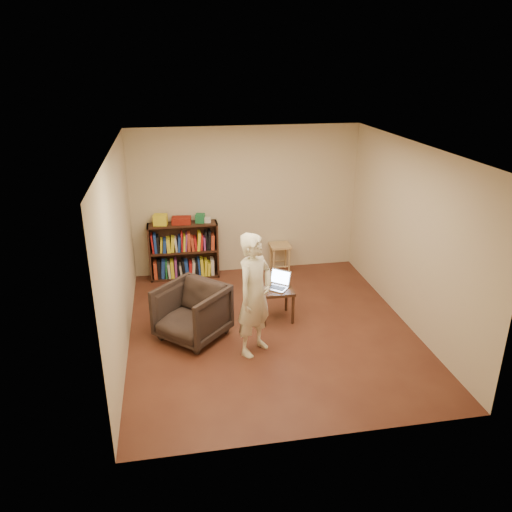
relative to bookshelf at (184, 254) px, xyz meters
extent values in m
plane|color=#482017|center=(1.13, -2.09, -0.44)|extent=(4.50, 4.50, 0.00)
plane|color=silver|center=(1.13, -2.09, 2.16)|extent=(4.50, 4.50, 0.00)
plane|color=beige|center=(1.13, 0.16, 0.86)|extent=(4.00, 0.00, 4.00)
plane|color=beige|center=(-0.87, -2.09, 0.86)|extent=(0.00, 4.50, 4.50)
plane|color=beige|center=(3.13, -2.09, 0.86)|extent=(0.00, 4.50, 4.50)
cube|color=black|center=(-0.58, -0.01, 0.06)|extent=(0.03, 0.30, 1.00)
cube|color=black|center=(0.59, -0.01, 0.06)|extent=(0.03, 0.30, 1.00)
cube|color=black|center=(0.00, 0.13, 0.06)|extent=(1.20, 0.02, 1.00)
cube|color=black|center=(0.00, -0.01, -0.42)|extent=(1.20, 0.30, 0.03)
cube|color=black|center=(0.00, -0.01, 0.06)|extent=(1.14, 0.30, 0.03)
cube|color=black|center=(0.00, -0.01, 0.55)|extent=(1.20, 0.30, 0.03)
cube|color=yellow|center=(-0.36, -0.02, 0.65)|extent=(0.25, 0.20, 0.18)
cube|color=maroon|center=(-0.01, 0.00, 0.61)|extent=(0.34, 0.27, 0.11)
cube|color=#1D6F3C|center=(0.31, 0.00, 0.64)|extent=(0.18, 0.18, 0.15)
cube|color=silver|center=(0.44, -0.02, 0.60)|extent=(0.12, 0.12, 0.08)
cube|color=tan|center=(1.72, -0.06, 0.06)|extent=(0.36, 0.36, 0.04)
cylinder|color=tan|center=(1.58, -0.21, -0.20)|extent=(0.03, 0.03, 0.48)
cylinder|color=tan|center=(1.86, -0.21, -0.20)|extent=(0.03, 0.03, 0.48)
cylinder|color=tan|center=(1.58, 0.08, -0.20)|extent=(0.03, 0.03, 0.48)
cylinder|color=tan|center=(1.86, 0.08, -0.20)|extent=(0.03, 0.03, 0.48)
imported|color=#2E211F|center=(0.02, -2.11, -0.05)|extent=(1.18, 1.18, 0.77)
cube|color=black|center=(1.27, -1.78, 0.03)|extent=(0.48, 0.48, 0.04)
cylinder|color=black|center=(1.07, -1.99, -0.21)|extent=(0.04, 0.04, 0.45)
cylinder|color=black|center=(1.48, -1.99, -0.21)|extent=(0.04, 0.04, 0.45)
cylinder|color=black|center=(1.07, -1.57, -0.21)|extent=(0.04, 0.04, 0.45)
cylinder|color=black|center=(1.48, -1.57, -0.21)|extent=(0.04, 0.04, 0.45)
cube|color=silver|center=(1.27, -1.78, 0.06)|extent=(0.40, 0.38, 0.02)
cube|color=black|center=(1.27, -1.78, 0.07)|extent=(0.29, 0.27, 0.00)
cube|color=silver|center=(1.36, -1.67, 0.18)|extent=(0.30, 0.27, 0.22)
cube|color=#B6CFFF|center=(1.36, -1.67, 0.18)|extent=(0.26, 0.23, 0.18)
imported|color=#ECE5C2|center=(0.81, -2.61, 0.39)|extent=(0.71, 0.70, 1.66)
camera|label=1|loc=(-0.18, -8.26, 3.22)|focal=35.00mm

